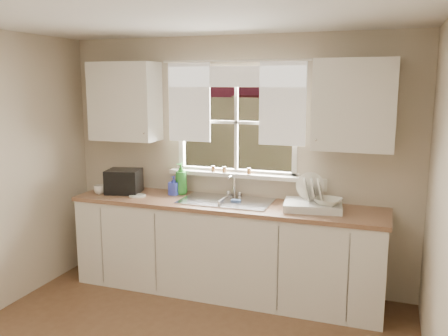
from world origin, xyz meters
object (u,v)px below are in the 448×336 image
(soap_bottle_a, at_px, (181,179))
(cup, at_px, (100,190))
(black_appliance, at_px, (124,181))
(dish_rack, at_px, (313,203))

(soap_bottle_a, height_order, cup, soap_bottle_a)
(black_appliance, bearing_deg, cup, -159.25)
(soap_bottle_a, relative_size, black_appliance, 0.97)
(dish_rack, bearing_deg, soap_bottle_a, 174.23)
(cup, bearing_deg, soap_bottle_a, 17.06)
(cup, bearing_deg, black_appliance, 30.95)
(dish_rack, distance_m, soap_bottle_a, 1.38)
(soap_bottle_a, relative_size, cup, 2.77)
(dish_rack, relative_size, cup, 4.74)
(dish_rack, bearing_deg, black_appliance, -179.81)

